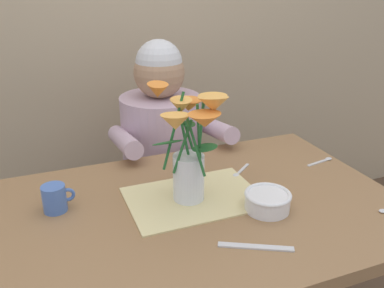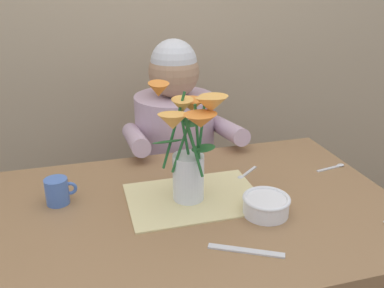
{
  "view_description": "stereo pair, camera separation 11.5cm",
  "coord_description": "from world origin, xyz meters",
  "views": [
    {
      "loc": [
        -0.41,
        -0.97,
        1.38
      ],
      "look_at": [
        -0.01,
        0.05,
        0.92
      ],
      "focal_mm": 38.54,
      "sensor_mm": 36.0,
      "label": 1
    },
    {
      "loc": [
        -0.3,
        -1.01,
        1.38
      ],
      "look_at": [
        -0.01,
        0.05,
        0.92
      ],
      "focal_mm": 38.54,
      "sensor_mm": 36.0,
      "label": 2
    }
  ],
  "objects": [
    {
      "name": "dinner_knife",
      "position": [
        0.05,
        -0.24,
        0.74
      ],
      "size": [
        0.18,
        0.1,
        0.0
      ],
      "primitive_type": "cube",
      "rotation": [
        0.0,
        0.0,
        -0.49
      ],
      "color": "silver",
      "rests_on": "dining_table"
    },
    {
      "name": "striped_placemat",
      "position": [
        0.0,
        0.05,
        0.74
      ],
      "size": [
        0.4,
        0.28,
        0.0
      ],
      "primitive_type": "cube",
      "color": "beige",
      "rests_on": "dining_table"
    },
    {
      "name": "seated_person",
      "position": [
        0.08,
        0.62,
        0.56
      ],
      "size": [
        0.45,
        0.47,
        1.14
      ],
      "rotation": [
        0.0,
        0.0,
        -0.03
      ],
      "color": "#4C4C56",
      "rests_on": "ground_plane"
    },
    {
      "name": "spoon_0",
      "position": [
        0.54,
        0.12,
        0.74
      ],
      "size": [
        0.12,
        0.04,
        0.01
      ],
      "color": "silver",
      "rests_on": "dining_table"
    },
    {
      "name": "wood_panel_backdrop",
      "position": [
        0.0,
        1.05,
        1.25
      ],
      "size": [
        4.0,
        0.1,
        2.5
      ],
      "primitive_type": "cube",
      "color": "tan",
      "rests_on": "ground_plane"
    },
    {
      "name": "spoon_2",
      "position": [
        0.21,
        0.15,
        0.74
      ],
      "size": [
        0.1,
        0.09,
        0.01
      ],
      "color": "silver",
      "rests_on": "dining_table"
    },
    {
      "name": "ceramic_bowl",
      "position": [
        0.17,
        -0.09,
        0.77
      ],
      "size": [
        0.14,
        0.14,
        0.06
      ],
      "color": "white",
      "rests_on": "dining_table"
    },
    {
      "name": "dining_table",
      "position": [
        0.0,
        0.0,
        0.64
      ],
      "size": [
        1.2,
        0.8,
        0.74
      ],
      "color": "olive",
      "rests_on": "ground_plane"
    },
    {
      "name": "flower_vase",
      "position": [
        -0.01,
        0.04,
        0.94
      ],
      "size": [
        0.24,
        0.3,
        0.36
      ],
      "color": "silver",
      "rests_on": "dining_table"
    },
    {
      "name": "coffee_cup",
      "position": [
        -0.4,
        0.13,
        0.78
      ],
      "size": [
        0.09,
        0.07,
        0.08
      ],
      "color": "#476BB7",
      "rests_on": "dining_table"
    }
  ]
}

